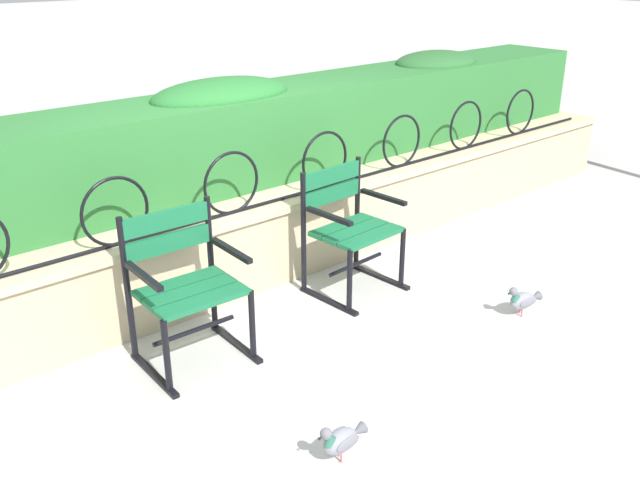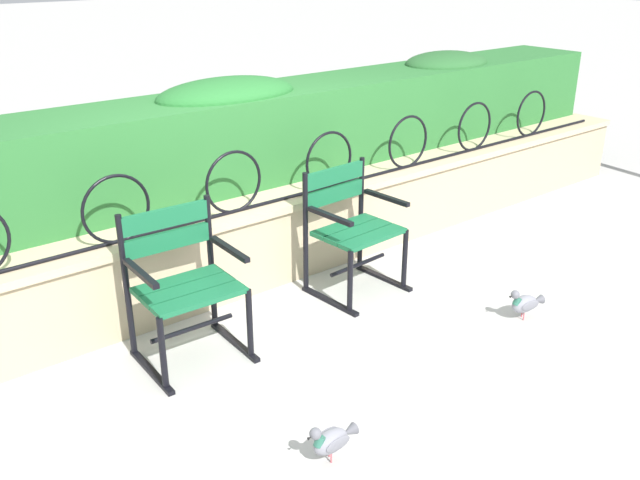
# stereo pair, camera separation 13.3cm
# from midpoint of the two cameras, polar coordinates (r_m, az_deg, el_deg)

# --- Properties ---
(ground_plane) EXTENTS (60.00, 60.00, 0.00)m
(ground_plane) POSITION_cam_midpoint_polar(r_m,az_deg,el_deg) (4.39, -0.10, -6.98)
(ground_plane) COLOR #B7B5AF
(stone_wall) EXTENTS (8.39, 0.41, 0.59)m
(stone_wall) POSITION_cam_midpoint_polar(r_m,az_deg,el_deg) (4.83, -6.35, -0.27)
(stone_wall) COLOR tan
(stone_wall) RESTS_ON ground
(iron_arch_fence) EXTENTS (7.83, 0.02, 0.42)m
(iron_arch_fence) POSITION_cam_midpoint_polar(r_m,az_deg,el_deg) (4.51, -7.88, 4.43)
(iron_arch_fence) COLOR black
(iron_arch_fence) RESTS_ON stone_wall
(hedge_row) EXTENTS (8.22, 0.70, 0.76)m
(hedge_row) POSITION_cam_midpoint_polar(r_m,az_deg,el_deg) (5.05, -9.99, 8.24)
(hedge_row) COLOR #2D7033
(hedge_row) RESTS_ON stone_wall
(park_chair_left) EXTENTS (0.59, 0.54, 0.87)m
(park_chair_left) POSITION_cam_midpoint_polar(r_m,az_deg,el_deg) (3.95, -12.08, -3.53)
(park_chair_left) COLOR #19663D
(park_chair_left) RESTS_ON ground
(park_chair_right) EXTENTS (0.59, 0.55, 0.85)m
(park_chair_right) POSITION_cam_midpoint_polar(r_m,az_deg,el_deg) (4.67, 1.54, 1.18)
(park_chair_right) COLOR #19663D
(park_chair_right) RESTS_ON ground
(pigeon_near_chairs) EXTENTS (0.29, 0.11, 0.22)m
(pigeon_near_chairs) POSITION_cam_midpoint_polar(r_m,az_deg,el_deg) (3.29, 0.53, -16.14)
(pigeon_near_chairs) COLOR gray
(pigeon_near_chairs) RESTS_ON ground
(pigeon_far_side) EXTENTS (0.29, 0.13, 0.22)m
(pigeon_far_side) POSITION_cam_midpoint_polar(r_m,az_deg,el_deg) (4.61, 15.59, -4.76)
(pigeon_far_side) COLOR gray
(pigeon_far_side) RESTS_ON ground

